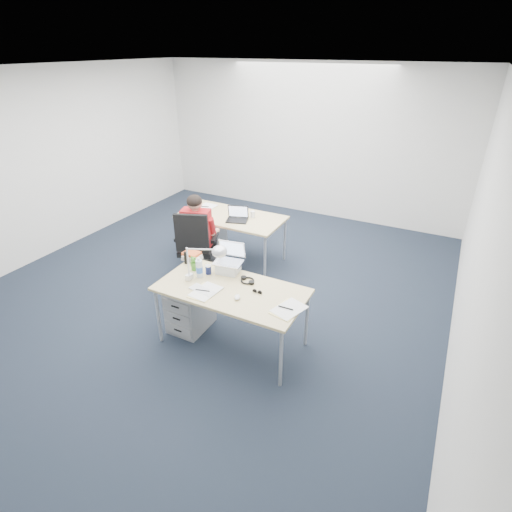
# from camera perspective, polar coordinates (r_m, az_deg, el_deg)

# --- Properties ---
(floor) EXTENTS (7.00, 7.00, 0.00)m
(floor) POSITION_cam_1_polar(r_m,az_deg,el_deg) (5.54, -6.60, -5.43)
(floor) COLOR black
(floor) RESTS_ON ground
(room) EXTENTS (6.02, 7.02, 2.80)m
(room) POSITION_cam_1_polar(r_m,az_deg,el_deg) (4.82, -7.73, 11.84)
(room) COLOR silver
(room) RESTS_ON ground
(desk_near) EXTENTS (1.60, 0.80, 0.73)m
(desk_near) POSITION_cam_1_polar(r_m,az_deg,el_deg) (4.30, -3.56, -5.21)
(desk_near) COLOR tan
(desk_near) RESTS_ON ground
(desk_far) EXTENTS (1.60, 0.80, 0.73)m
(desk_far) POSITION_cam_1_polar(r_m,az_deg,el_deg) (6.12, -3.57, 5.33)
(desk_far) COLOR tan
(desk_far) RESTS_ON ground
(office_chair) EXTENTS (0.90, 0.90, 1.10)m
(office_chair) POSITION_cam_1_polar(r_m,az_deg,el_deg) (5.73, -8.32, -0.70)
(office_chair) COLOR black
(office_chair) RESTS_ON ground
(seated_person) EXTENTS (0.49, 0.74, 1.27)m
(seated_person) POSITION_cam_1_polar(r_m,az_deg,el_deg) (5.73, -7.92, 3.07)
(seated_person) COLOR #B0191C
(seated_person) RESTS_ON ground
(drawer_pedestal_near) EXTENTS (0.40, 0.50, 0.55)m
(drawer_pedestal_near) POSITION_cam_1_polar(r_m,az_deg,el_deg) (4.83, -9.38, -7.27)
(drawer_pedestal_near) COLOR #9B9EA0
(drawer_pedestal_near) RESTS_ON ground
(drawer_pedestal_far) EXTENTS (0.40, 0.50, 0.55)m
(drawer_pedestal_far) POSITION_cam_1_polar(r_m,az_deg,el_deg) (6.47, -6.77, 2.53)
(drawer_pedestal_far) COLOR #9B9EA0
(drawer_pedestal_far) RESTS_ON ground
(silver_laptop) EXTENTS (0.35, 0.29, 0.33)m
(silver_laptop) POSITION_cam_1_polar(r_m,az_deg,el_deg) (4.50, -4.02, -0.43)
(silver_laptop) COLOR silver
(silver_laptop) RESTS_ON desk_near
(wireless_keyboard) EXTENTS (0.32, 0.18, 0.02)m
(wireless_keyboard) POSITION_cam_1_polar(r_m,az_deg,el_deg) (4.26, -7.64, -4.87)
(wireless_keyboard) COLOR white
(wireless_keyboard) RESTS_ON desk_near
(computer_mouse) EXTENTS (0.10, 0.11, 0.03)m
(computer_mouse) POSITION_cam_1_polar(r_m,az_deg,el_deg) (4.11, -2.70, -5.90)
(computer_mouse) COLOR white
(computer_mouse) RESTS_ON desk_near
(headphones) EXTENTS (0.24, 0.21, 0.03)m
(headphones) POSITION_cam_1_polar(r_m,az_deg,el_deg) (4.39, -1.22, -3.46)
(headphones) COLOR black
(headphones) RESTS_ON desk_near
(can_koozie) EXTENTS (0.09, 0.09, 0.11)m
(can_koozie) POSITION_cam_1_polar(r_m,az_deg,el_deg) (4.54, -6.82, -1.94)
(can_koozie) COLOR #161C45
(can_koozie) RESTS_ON desk_near
(water_bottle) EXTENTS (0.10, 0.10, 0.24)m
(water_bottle) POSITION_cam_1_polar(r_m,az_deg,el_deg) (4.46, -8.11, -1.64)
(water_bottle) COLOR silver
(water_bottle) RESTS_ON desk_near
(bear_figurine) EXTENTS (0.11, 0.09, 0.17)m
(bear_figurine) POSITION_cam_1_polar(r_m,az_deg,el_deg) (4.62, -8.88, -1.05)
(bear_figurine) COLOR #27731E
(bear_figurine) RESTS_ON desk_near
(book_stack) EXTENTS (0.23, 0.18, 0.10)m
(book_stack) POSITION_cam_1_polar(r_m,az_deg,el_deg) (4.87, -9.14, -0.00)
(book_stack) COLOR silver
(book_stack) RESTS_ON desk_near
(cordless_phone) EXTENTS (0.05, 0.04, 0.16)m
(cordless_phone) POSITION_cam_1_polar(r_m,az_deg,el_deg) (4.77, -9.96, -0.25)
(cordless_phone) COLOR black
(cordless_phone) RESTS_ON desk_near
(papers_left) EXTENTS (0.25, 0.34, 0.01)m
(papers_left) POSITION_cam_1_polar(r_m,az_deg,el_deg) (4.24, -7.38, -5.11)
(papers_left) COLOR #FFEC93
(papers_left) RESTS_ON desk_near
(papers_right) EXTENTS (0.31, 0.38, 0.01)m
(papers_right) POSITION_cam_1_polar(r_m,az_deg,el_deg) (3.96, 4.55, -7.62)
(papers_right) COLOR #FFEC93
(papers_right) RESTS_ON desk_near
(sunglasses) EXTENTS (0.11, 0.05, 0.03)m
(sunglasses) POSITION_cam_1_polar(r_m,az_deg,el_deg) (4.19, 0.18, -5.14)
(sunglasses) COLOR black
(sunglasses) RESTS_ON desk_near
(desk_lamp) EXTENTS (0.49, 0.29, 0.53)m
(desk_lamp) POSITION_cam_1_polar(r_m,az_deg,el_deg) (4.28, -8.02, -0.79)
(desk_lamp) COLOR silver
(desk_lamp) RESTS_ON desk_near
(dark_laptop) EXTENTS (0.38, 0.38, 0.22)m
(dark_laptop) POSITION_cam_1_polar(r_m,az_deg,el_deg) (5.87, -2.76, 6.02)
(dark_laptop) COLOR black
(dark_laptop) RESTS_ON desk_far
(far_cup) EXTENTS (0.09, 0.09, 0.10)m
(far_cup) POSITION_cam_1_polar(r_m,az_deg,el_deg) (6.02, -0.47, 5.97)
(far_cup) COLOR white
(far_cup) RESTS_ON desk_far
(far_papers) EXTENTS (0.24, 0.35, 0.01)m
(far_papers) POSITION_cam_1_polar(r_m,az_deg,el_deg) (6.46, -7.29, 6.89)
(far_papers) COLOR white
(far_papers) RESTS_ON desk_far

